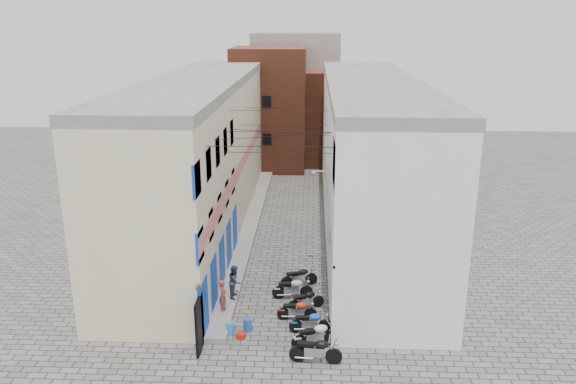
# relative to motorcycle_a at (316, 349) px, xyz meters

# --- Properties ---
(ground) EXTENTS (90.00, 90.00, 0.00)m
(ground) POSITION_rel_motorcycle_a_xyz_m (-1.90, 1.02, -0.57)
(ground) COLOR #5D5B58
(ground) RESTS_ON ground
(plinth) EXTENTS (0.90, 26.00, 0.25)m
(plinth) POSITION_rel_motorcycle_a_xyz_m (-3.95, 14.02, -0.45)
(plinth) COLOR slate
(plinth) RESTS_ON ground
(building_left) EXTENTS (5.10, 27.00, 9.00)m
(building_left) POSITION_rel_motorcycle_a_xyz_m (-6.88, 13.97, 3.93)
(building_left) COLOR beige
(building_left) RESTS_ON ground
(building_right) EXTENTS (5.94, 26.00, 9.00)m
(building_right) POSITION_rel_motorcycle_a_xyz_m (3.10, 14.02, 3.93)
(building_right) COLOR silver
(building_right) RESTS_ON ground
(building_far_brick_left) EXTENTS (6.00, 6.00, 10.00)m
(building_far_brick_left) POSITION_rel_motorcycle_a_xyz_m (-3.90, 29.02, 4.43)
(building_far_brick_left) COLOR brown
(building_far_brick_left) RESTS_ON ground
(building_far_brick_right) EXTENTS (5.00, 6.00, 8.00)m
(building_far_brick_right) POSITION_rel_motorcycle_a_xyz_m (1.10, 31.02, 3.43)
(building_far_brick_right) COLOR brown
(building_far_brick_right) RESTS_ON ground
(building_far_concrete) EXTENTS (8.00, 5.00, 11.00)m
(building_far_concrete) POSITION_rel_motorcycle_a_xyz_m (-1.90, 35.02, 4.93)
(building_far_concrete) COLOR slate
(building_far_concrete) RESTS_ON ground
(far_shopfront) EXTENTS (2.00, 0.30, 2.40)m
(far_shopfront) POSITION_rel_motorcycle_a_xyz_m (-1.90, 26.22, 0.63)
(far_shopfront) COLOR black
(far_shopfront) RESTS_ON ground
(overhead_wires) EXTENTS (5.80, 13.02, 1.32)m
(overhead_wires) POSITION_rel_motorcycle_a_xyz_m (-1.90, 8.66, 6.55)
(overhead_wires) COLOR black
(overhead_wires) RESTS_ON ground
(motorcycle_a) EXTENTS (2.02, 0.79, 1.14)m
(motorcycle_a) POSITION_rel_motorcycle_a_xyz_m (0.00, 0.00, 0.00)
(motorcycle_a) COLOR black
(motorcycle_a) RESTS_ON ground
(motorcycle_b) EXTENTS (2.04, 1.23, 1.13)m
(motorcycle_b) POSITION_rel_motorcycle_a_xyz_m (0.00, 1.03, -0.01)
(motorcycle_b) COLOR silver
(motorcycle_b) RESTS_ON ground
(motorcycle_c) EXTENTS (1.80, 0.70, 1.02)m
(motorcycle_c) POSITION_rel_motorcycle_a_xyz_m (-0.20, 2.11, -0.06)
(motorcycle_c) COLOR blue
(motorcycle_c) RESTS_ON ground
(motorcycle_d) EXTENTS (1.72, 0.59, 0.99)m
(motorcycle_d) POSITION_rel_motorcycle_a_xyz_m (-0.78, 3.09, -0.08)
(motorcycle_d) COLOR #B32B0C
(motorcycle_d) RESTS_ON ground
(motorcycle_e) EXTENTS (1.76, 1.16, 0.97)m
(motorcycle_e) POSITION_rel_motorcycle_a_xyz_m (-0.41, 3.99, -0.08)
(motorcycle_e) COLOR black
(motorcycle_e) RESTS_ON ground
(motorcycle_f) EXTENTS (1.93, 0.78, 1.09)m
(motorcycle_f) POSITION_rel_motorcycle_a_xyz_m (-1.04, 5.00, -0.03)
(motorcycle_f) COLOR #B8B9BE
(motorcycle_f) RESTS_ON ground
(motorcycle_g) EXTENTS (1.90, 1.15, 1.05)m
(motorcycle_g) POSITION_rel_motorcycle_a_xyz_m (-0.78, 6.21, -0.05)
(motorcycle_g) COLOR black
(motorcycle_g) RESTS_ON ground
(person_a) EXTENTS (0.41, 0.56, 1.42)m
(person_a) POSITION_rel_motorcycle_a_xyz_m (-3.95, 3.28, 0.39)
(person_a) COLOR #953E36
(person_a) RESTS_ON plinth
(person_b) EXTENTS (0.60, 0.76, 1.51)m
(person_b) POSITION_rel_motorcycle_a_xyz_m (-3.60, 4.54, 0.43)
(person_b) COLOR #303949
(person_b) RESTS_ON plinth
(water_jug_near) EXTENTS (0.35, 0.35, 0.52)m
(water_jug_near) POSITION_rel_motorcycle_a_xyz_m (-3.45, 1.81, -0.31)
(water_jug_near) COLOR #2A8AD5
(water_jug_near) RESTS_ON ground
(water_jug_far) EXTENTS (0.42, 0.42, 0.55)m
(water_jug_far) POSITION_rel_motorcycle_a_xyz_m (-2.77, 2.10, -0.30)
(water_jug_far) COLOR #2448B4
(water_jug_far) RESTS_ON ground
(red_crate) EXTENTS (0.42, 0.36, 0.22)m
(red_crate) POSITION_rel_motorcycle_a_xyz_m (-2.98, 1.52, -0.46)
(red_crate) COLOR red
(red_crate) RESTS_ON ground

